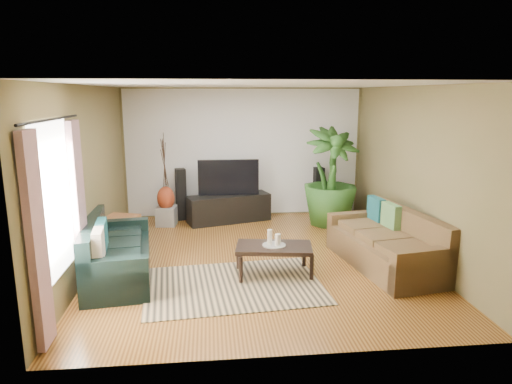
{
  "coord_description": "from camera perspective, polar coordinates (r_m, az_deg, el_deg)",
  "views": [
    {
      "loc": [
        -0.73,
        -6.82,
        2.58
      ],
      "look_at": [
        0.0,
        0.2,
        1.05
      ],
      "focal_mm": 32.0,
      "sensor_mm": 36.0,
      "label": 1
    }
  ],
  "objects": [
    {
      "name": "speaker_right",
      "position": [
        9.82,
        7.81,
        0.03
      ],
      "size": [
        0.21,
        0.23,
        1.05
      ],
      "primitive_type": "cube",
      "rotation": [
        0.0,
        0.0,
        0.1
      ],
      "color": "black",
      "rests_on": "floor"
    },
    {
      "name": "candle_mid",
      "position": [
        6.53,
        2.68,
        -5.99
      ],
      "size": [
        0.07,
        0.07,
        0.17
      ],
      "primitive_type": "cylinder",
      "color": "beige",
      "rests_on": "candle_tray"
    },
    {
      "name": "curtain_far",
      "position": [
        6.37,
        -21.27,
        -1.59
      ],
      "size": [
        0.08,
        0.35,
        2.2
      ],
      "primitive_type": "cube",
      "color": "gray",
      "rests_on": "ground"
    },
    {
      "name": "television",
      "position": [
        9.23,
        -3.46,
        1.84
      ],
      "size": [
        1.23,
        0.07,
        0.72
      ],
      "primitive_type": "cube",
      "color": "black",
      "rests_on": "tv_stand"
    },
    {
      "name": "wall_right",
      "position": [
        7.64,
        19.17,
        2.29
      ],
      "size": [
        0.0,
        5.5,
        5.5
      ],
      "primitive_type": "plane",
      "rotation": [
        1.57,
        0.0,
        -1.57
      ],
      "color": "brown",
      "rests_on": "ground"
    },
    {
      "name": "tv_stand",
      "position": [
        9.35,
        -3.41,
        -2.04
      ],
      "size": [
        1.74,
        0.96,
        0.56
      ],
      "primitive_type": "cube",
      "rotation": [
        0.0,
        0.0,
        0.29
      ],
      "color": "black",
      "rests_on": "floor"
    },
    {
      "name": "pedestal",
      "position": [
        9.28,
        -11.11,
        -2.95
      ],
      "size": [
        0.42,
        0.42,
        0.38
      ],
      "primitive_type": "cube",
      "rotation": [
        0.0,
        0.0,
        -0.11
      ],
      "color": "gray",
      "rests_on": "floor"
    },
    {
      "name": "sofa_left",
      "position": [
        6.81,
        -16.86,
        -6.77
      ],
      "size": [
        1.09,
        2.07,
        0.85
      ],
      "primitive_type": "cube",
      "rotation": [
        0.0,
        0.0,
        1.7
      ],
      "color": "black",
      "rests_on": "floor"
    },
    {
      "name": "candle_tall",
      "position": [
        6.57,
        1.72,
        -5.63
      ],
      "size": [
        0.07,
        0.07,
        0.22
      ],
      "primitive_type": "cylinder",
      "color": "beige",
      "rests_on": "candle_tray"
    },
    {
      "name": "wall_left",
      "position": [
        7.15,
        -20.18,
        1.58
      ],
      "size": [
        0.0,
        5.5,
        5.5
      ],
      "primitive_type": "plane",
      "rotation": [
        1.57,
        0.0,
        1.57
      ],
      "color": "brown",
      "rests_on": "ground"
    },
    {
      "name": "curtain_rod",
      "position": [
        5.5,
        -24.23,
        8.26
      ],
      "size": [
        0.03,
        1.9,
        0.03
      ],
      "primitive_type": "cylinder",
      "rotation": [
        1.57,
        0.0,
        0.0
      ],
      "color": "black",
      "rests_on": "ground"
    },
    {
      "name": "side_table",
      "position": [
        8.05,
        -16.52,
        -4.9
      ],
      "size": [
        0.65,
        0.65,
        0.55
      ],
      "primitive_type": "cube",
      "rotation": [
        0.0,
        0.0,
        -0.29
      ],
      "color": "brown",
      "rests_on": "floor"
    },
    {
      "name": "vase",
      "position": [
        9.19,
        -11.2,
        -0.78
      ],
      "size": [
        0.34,
        0.34,
        0.48
      ],
      "primitive_type": "ellipsoid",
      "color": "maroon",
      "rests_on": "pedestal"
    },
    {
      "name": "floor",
      "position": [
        7.33,
        0.16,
        -8.39
      ],
      "size": [
        5.5,
        5.5,
        0.0
      ],
      "primitive_type": "plane",
      "color": "#9A6327",
      "rests_on": "ground"
    },
    {
      "name": "wall_back",
      "position": [
        9.67,
        -1.56,
        4.92
      ],
      "size": [
        5.0,
        0.0,
        5.0
      ],
      "primitive_type": "plane",
      "rotation": [
        1.57,
        0.0,
        0.0
      ],
      "color": "brown",
      "rests_on": "ground"
    },
    {
      "name": "potted_plant",
      "position": [
        9.14,
        9.27,
        1.91
      ],
      "size": [
        1.36,
        1.36,
        1.94
      ],
      "primitive_type": "imported",
      "rotation": [
        0.0,
        0.0,
        0.3
      ],
      "color": "#27551C",
      "rests_on": "floor"
    },
    {
      "name": "curtain_near",
      "position": [
        4.99,
        -25.71,
        -5.66
      ],
      "size": [
        0.08,
        0.35,
        2.2
      ],
      "primitive_type": "cube",
      "color": "gray",
      "rests_on": "ground"
    },
    {
      "name": "candle_short",
      "position": [
        6.63,
        2.81,
        -5.83
      ],
      "size": [
        0.07,
        0.07,
        0.14
      ],
      "primitive_type": "cylinder",
      "color": "#EDE3C8",
      "rests_on": "candle_tray"
    },
    {
      "name": "window_pane",
      "position": [
        5.63,
        -23.91,
        -0.93
      ],
      "size": [
        0.0,
        1.8,
        1.8
      ],
      "primitive_type": "plane",
      "rotation": [
        1.57,
        0.0,
        1.57
      ],
      "color": "white",
      "rests_on": "ground"
    },
    {
      "name": "plant_pot",
      "position": [
        9.32,
        9.1,
        -3.11
      ],
      "size": [
        0.36,
        0.36,
        0.28
      ],
      "primitive_type": "cylinder",
      "color": "black",
      "rests_on": "floor"
    },
    {
      "name": "area_rug",
      "position": [
        6.38,
        -2.82,
        -11.56
      ],
      "size": [
        2.53,
        1.9,
        0.01
      ],
      "primitive_type": "cube",
      "rotation": [
        0.0,
        0.0,
        0.09
      ],
      "color": "tan",
      "rests_on": "floor"
    },
    {
      "name": "backwall_panel",
      "position": [
        9.66,
        -1.55,
        4.92
      ],
      "size": [
        4.9,
        0.0,
        4.9
      ],
      "primitive_type": "plane",
      "rotation": [
        1.57,
        0.0,
        0.0
      ],
      "color": "white",
      "rests_on": "ground"
    },
    {
      "name": "ceiling",
      "position": [
        6.86,
        0.18,
        13.24
      ],
      "size": [
        5.5,
        5.5,
        0.0
      ],
      "primitive_type": "plane",
      "rotation": [
        3.14,
        0.0,
        0.0
      ],
      "color": "white",
      "rests_on": "ground"
    },
    {
      "name": "speaker_left",
      "position": [
        9.56,
        -9.36,
        -0.28
      ],
      "size": [
        0.24,
        0.26,
        1.07
      ],
      "primitive_type": "cube",
      "rotation": [
        0.0,
        0.0,
        0.25
      ],
      "color": "black",
      "rests_on": "floor"
    },
    {
      "name": "wall_front",
      "position": [
        4.31,
        4.04,
        -4.37
      ],
      "size": [
        5.0,
        0.0,
        5.0
      ],
      "primitive_type": "plane",
      "rotation": [
        -1.57,
        0.0,
        0.0
      ],
      "color": "brown",
      "rests_on": "ground"
    },
    {
      "name": "coffee_table",
      "position": [
        6.67,
        2.26,
        -8.5
      ],
      "size": [
        1.15,
        0.74,
        0.44
      ],
      "primitive_type": "cube",
      "rotation": [
        0.0,
        0.0,
        -0.15
      ],
      "color": "black",
      "rests_on": "floor"
    },
    {
      "name": "sofa_right",
      "position": [
        7.18,
        15.84,
        -5.7
      ],
      "size": [
        1.29,
        2.25,
        0.85
      ],
      "primitive_type": "cube",
      "rotation": [
        0.0,
        0.0,
        -1.4
      ],
      "color": "brown",
      "rests_on": "floor"
    },
    {
      "name": "candle_tray",
      "position": [
        6.59,
        2.27,
        -6.64
      ],
      "size": [
        0.33,
        0.33,
        0.01
      ],
      "primitive_type": "cylinder",
      "color": "gray",
      "rests_on": "coffee_table"
    }
  ]
}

